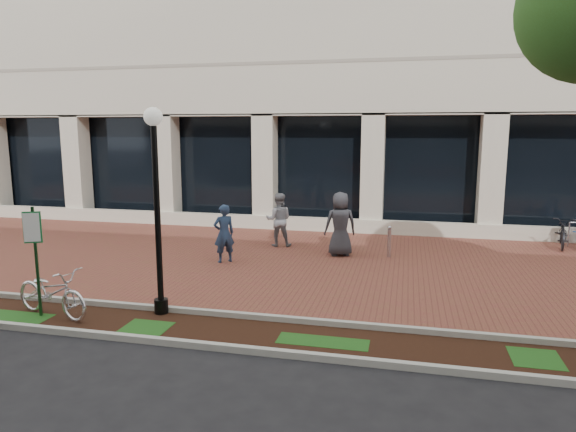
% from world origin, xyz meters
% --- Properties ---
extents(ground, '(120.00, 120.00, 0.00)m').
position_xyz_m(ground, '(0.00, 0.00, 0.00)').
color(ground, black).
rests_on(ground, ground).
extents(brick_plaza, '(40.00, 9.00, 0.01)m').
position_xyz_m(brick_plaza, '(0.00, 0.00, 0.01)').
color(brick_plaza, brown).
rests_on(brick_plaza, ground).
extents(planting_strip, '(40.00, 1.50, 0.01)m').
position_xyz_m(planting_strip, '(0.00, -5.25, 0.01)').
color(planting_strip, black).
rests_on(planting_strip, ground).
extents(curb_plaza_side, '(40.00, 0.12, 0.12)m').
position_xyz_m(curb_plaza_side, '(0.00, -4.50, 0.06)').
color(curb_plaza_side, '#A1A299').
rests_on(curb_plaza_side, ground).
extents(curb_street_side, '(40.00, 0.12, 0.12)m').
position_xyz_m(curb_street_side, '(0.00, -6.00, 0.06)').
color(curb_street_side, '#A1A299').
rests_on(curb_street_side, ground).
extents(parking_sign, '(0.34, 0.07, 2.21)m').
position_xyz_m(parking_sign, '(-3.79, -5.31, 1.42)').
color(parking_sign, '#153B1A').
rests_on(parking_sign, ground).
extents(lamppost, '(0.36, 0.36, 4.10)m').
position_xyz_m(lamppost, '(-1.53, -4.60, 2.32)').
color(lamppost, black).
rests_on(lamppost, ground).
extents(locked_bicycle, '(2.02, 1.13, 1.00)m').
position_xyz_m(locked_bicycle, '(-3.55, -5.24, 0.50)').
color(locked_bicycle, silver).
rests_on(locked_bicycle, ground).
extents(pedestrian_left, '(0.71, 0.68, 1.64)m').
position_xyz_m(pedestrian_left, '(-1.69, -0.48, 0.82)').
color(pedestrian_left, navy).
rests_on(pedestrian_left, ground).
extents(pedestrian_mid, '(0.93, 0.78, 1.70)m').
position_xyz_m(pedestrian_mid, '(-0.70, 1.83, 0.85)').
color(pedestrian_mid, slate).
rests_on(pedestrian_mid, ground).
extents(pedestrian_right, '(1.08, 0.89, 1.89)m').
position_xyz_m(pedestrian_right, '(1.36, 1.01, 0.95)').
color(pedestrian_right, '#2A2B2F').
rests_on(pedestrian_right, ground).
extents(bollard, '(0.12, 0.12, 0.94)m').
position_xyz_m(bollard, '(2.78, 1.13, 0.48)').
color(bollard, '#AEADB2').
rests_on(bollard, ground).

